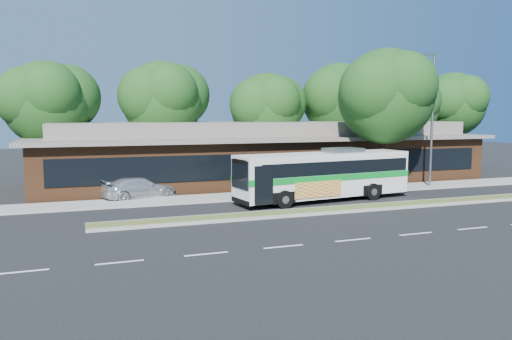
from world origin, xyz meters
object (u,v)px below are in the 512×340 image
Objects in this scene: sedan at (139,188)px; transit_bus at (325,172)px; sidewalk_tree at (390,94)px; lamp_post at (432,116)px.

transit_bus is at bearing -128.21° from sedan.
lamp_post is at bearing -6.43° from sidewalk_tree.
lamp_post is 0.83× the size of transit_bus.
sidewalk_tree reaches higher than sedan.
lamp_post is at bearing 6.85° from transit_bus.
lamp_post is 19.93m from sedan.
lamp_post reaches higher than transit_bus.
sedan is (-19.36, 2.04, -4.26)m from lamp_post.
sedan is (-10.05, 4.38, -1.04)m from transit_bus.
transit_bus reaches higher than sedan.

